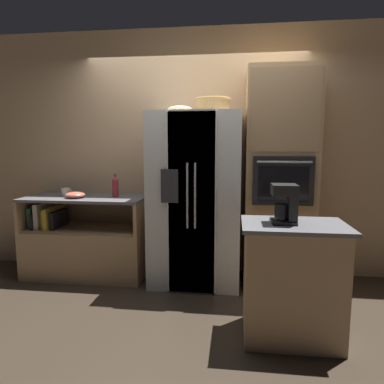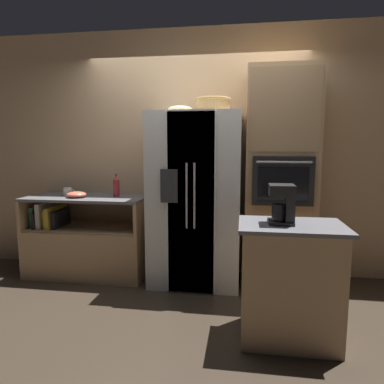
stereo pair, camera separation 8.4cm
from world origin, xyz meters
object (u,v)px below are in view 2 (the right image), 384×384
fruit_bowl (180,109)px  mixing_bowl (77,194)px  wicker_basket (213,105)px  coffee_maker (284,203)px  refrigerator (196,199)px  wall_oven (279,180)px  mug (68,192)px  bottle_tall (116,186)px

fruit_bowl → mixing_bowl: (-1.18, 0.01, -0.91)m
wicker_basket → coffee_maker: (0.63, -1.03, -0.84)m
refrigerator → wicker_basket: (0.17, 0.02, 0.99)m
wall_oven → coffee_maker: 1.06m
fruit_bowl → refrigerator: bearing=24.8°
wall_oven → mug: wall_oven is taller
wicker_basket → mug: size_ratio=2.86×
wicker_basket → coffee_maker: bearing=-58.6°
wall_oven → coffee_maker: bearing=-93.8°
refrigerator → fruit_bowl: fruit_bowl is taller
wicker_basket → bottle_tall: 1.40m
wicker_basket → coffee_maker: 1.47m
fruit_bowl → mixing_bowl: size_ratio=1.11×
wicker_basket → refrigerator: bearing=-174.4°
refrigerator → fruit_bowl: 0.96m
bottle_tall → wall_oven: bearing=-0.6°
fruit_bowl → bottle_tall: size_ratio=0.93×
wall_oven → mug: (-2.37, 0.01, -0.17)m
refrigerator → wicker_basket: size_ratio=4.92×
bottle_tall → coffee_maker: size_ratio=0.89×
refrigerator → wicker_basket: bearing=5.6°
refrigerator → bottle_tall: (-0.91, 0.06, 0.12)m
wall_oven → wicker_basket: wall_oven is taller
mug → coffee_maker: 2.54m
wicker_basket → coffee_maker: wicker_basket is taller
mug → mixing_bowl: mug is taller
coffee_maker → wall_oven: bearing=86.2°
wall_oven → fruit_bowl: (-1.03, -0.11, 0.73)m
wall_oven → mixing_bowl: 2.21m
refrigerator → bottle_tall: size_ratio=7.02×
bottle_tall → fruit_bowl: bearing=-10.0°
coffee_maker → mug: bearing=155.1°
coffee_maker → mixing_bowl: bearing=156.0°
mug → coffee_maker: bearing=-24.9°
wicker_basket → fruit_bowl: size_ratio=1.53×
mug → fruit_bowl: bearing=-5.2°
mixing_bowl → coffee_maker: coffee_maker is taller
wall_oven → wicker_basket: (-0.70, -0.03, 0.78)m
wicker_basket → mixing_bowl: 1.79m
bottle_tall → mug: (-0.58, -0.01, -0.07)m
mixing_bowl → mug: bearing=145.4°
fruit_bowl → coffee_maker: bearing=-44.6°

